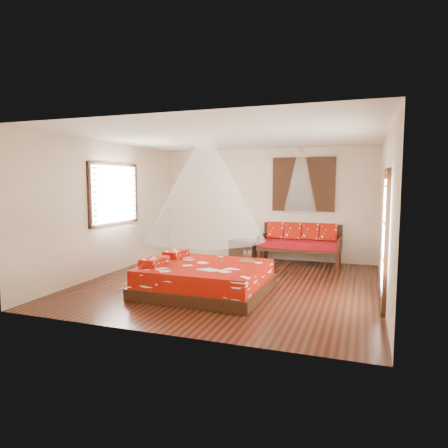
% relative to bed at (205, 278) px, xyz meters
% --- Properties ---
extents(room, '(5.54, 5.54, 2.84)m').
position_rel_bed_xyz_m(room, '(0.24, 0.72, 1.15)').
color(room, black).
rests_on(room, ground).
extents(bed, '(2.17, 1.97, 0.64)m').
position_rel_bed_xyz_m(bed, '(0.00, 0.00, 0.00)').
color(bed, black).
rests_on(bed, floor).
extents(daybed, '(1.91, 0.85, 0.97)m').
position_rel_bed_xyz_m(daybed, '(1.21, 3.10, 0.27)').
color(daybed, black).
rests_on(daybed, floor).
extents(storage_chest, '(0.81, 0.66, 0.49)m').
position_rel_bed_xyz_m(storage_chest, '(-0.20, 3.17, -0.00)').
color(storage_chest, black).
rests_on(storage_chest, floor).
extents(shutter_panel, '(1.52, 0.06, 1.32)m').
position_rel_bed_xyz_m(shutter_panel, '(1.21, 3.43, 1.65)').
color(shutter_panel, black).
rests_on(shutter_panel, wall_back).
extents(window_left, '(0.10, 1.74, 1.34)m').
position_rel_bed_xyz_m(window_left, '(-2.47, 0.92, 1.45)').
color(window_left, black).
rests_on(window_left, wall_left).
extents(glazed_door, '(0.08, 1.02, 2.16)m').
position_rel_bed_xyz_m(glazed_door, '(2.95, 0.12, 0.82)').
color(glazed_door, black).
rests_on(glazed_door, floor).
extents(wine_tray, '(0.28, 0.28, 0.23)m').
position_rel_bed_xyz_m(wine_tray, '(0.64, 0.48, 0.31)').
color(wine_tray, brown).
rests_on(wine_tray, bed).
extents(mosquito_net_main, '(2.10, 2.10, 1.80)m').
position_rel_bed_xyz_m(mosquito_net_main, '(0.02, -0.00, 1.60)').
color(mosquito_net_main, white).
rests_on(mosquito_net_main, ceiling).
extents(mosquito_net_daybed, '(0.78, 0.78, 1.50)m').
position_rel_bed_xyz_m(mosquito_net_daybed, '(1.21, 2.97, 1.75)').
color(mosquito_net_daybed, white).
rests_on(mosquito_net_daybed, ceiling).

